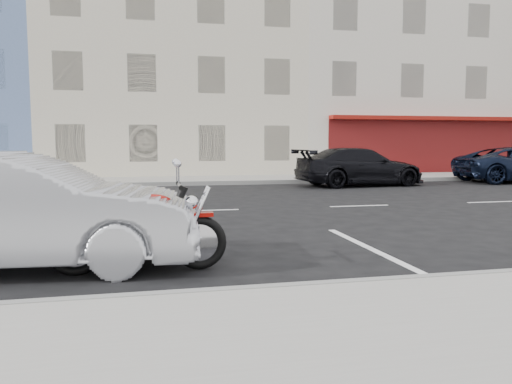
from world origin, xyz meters
TOP-DOWN VIEW (x-y plane):
  - ground at (0.00, 0.00)m, footprint 120.00×120.00m
  - sidewalk_far at (-5.00, 8.70)m, footprint 80.00×3.40m
  - curb_far at (-5.00, 7.00)m, footprint 80.00×0.12m
  - bldg_cream at (-2.00, 16.30)m, footprint 12.00×12.00m
  - bldg_corner at (11.00, 16.30)m, footprint 14.00×12.00m
  - fire_hydrant at (12.00, 8.50)m, footprint 0.20×0.20m
  - motorcycle at (-2.71, -5.58)m, footprint 2.26×0.74m
  - sedan_silver at (-5.04, -5.07)m, footprint 4.79×1.99m
  - car_far at (4.50, 5.60)m, footprint 5.13×2.48m

SIDE VIEW (x-z plane):
  - ground at x=0.00m, z-range 0.00..0.00m
  - sidewalk_far at x=-5.00m, z-range 0.00..0.15m
  - curb_far at x=-5.00m, z-range 0.00..0.16m
  - motorcycle at x=-2.71m, z-range -0.05..1.08m
  - fire_hydrant at x=12.00m, z-range 0.17..0.89m
  - car_far at x=4.50m, z-range 0.00..1.44m
  - sedan_silver at x=-5.04m, z-range 0.00..1.54m
  - bldg_cream at x=-2.00m, z-range 0.00..11.50m
  - bldg_corner at x=11.00m, z-range 0.00..12.50m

